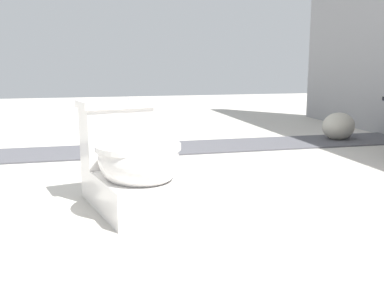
{
  "coord_description": "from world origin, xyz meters",
  "views": [
    {
      "loc": [
        2.25,
        -0.23,
        0.7
      ],
      "look_at": [
        0.15,
        0.29,
        0.3
      ],
      "focal_mm": 42.0,
      "sensor_mm": 36.0,
      "label": 1
    }
  ],
  "objects": [
    {
      "name": "ground_plane",
      "position": [
        0.0,
        0.0,
        0.0
      ],
      "size": [
        14.0,
        14.0,
        0.0
      ],
      "primitive_type": "plane",
      "color": "#B7B2A8"
    },
    {
      "name": "boulder_near",
      "position": [
        -1.32,
        2.02,
        0.12
      ],
      "size": [
        0.4,
        0.42,
        0.25
      ],
      "primitive_type": "ellipsoid",
      "rotation": [
        0.0,
        0.0,
        2.08
      ],
      "color": "#ADA899",
      "rests_on": "ground"
    },
    {
      "name": "toilet",
      "position": [
        0.15,
        -0.01,
        0.22
      ],
      "size": [
        0.7,
        0.51,
        0.52
      ],
      "rotation": [
        0.0,
        0.0,
        0.24
      ],
      "color": "white",
      "rests_on": "ground"
    },
    {
      "name": "gravel_strip",
      "position": [
        -1.27,
        0.5,
        0.01
      ],
      "size": [
        0.56,
        8.0,
        0.01
      ],
      "primitive_type": "cube",
      "color": "#4C4C51",
      "rests_on": "ground"
    }
  ]
}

